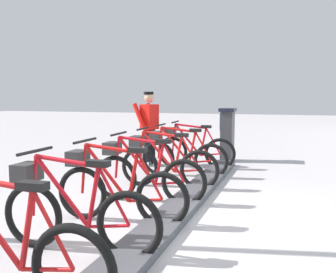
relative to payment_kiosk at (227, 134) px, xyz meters
The scene contains 11 objects.
ground_plane 4.62m from the payment_kiosk, 90.67° to the left, with size 60.00×60.00×0.00m, color #AEA6A8.
dock_rail_base 4.61m from the payment_kiosk, 90.67° to the left, with size 0.44×8.14×0.10m, color #47474C.
payment_kiosk is the anchor object (origin of this frame).
bike_docked_0 1.26m from the payment_kiosk, 62.61° to the left, with size 1.72×0.54×1.02m.
bike_docked_1 2.11m from the payment_kiosk, 74.20° to the left, with size 1.72×0.54×1.02m.
bike_docked_2 3.00m from the payment_kiosk, 78.99° to the left, with size 1.72×0.54×1.02m.
bike_docked_3 3.91m from the payment_kiosk, 81.57° to the left, with size 1.72×0.54×1.02m.
bike_docked_4 4.81m from the payment_kiosk, 83.17° to the left, with size 1.72×0.54×1.02m.
bike_docked_5 5.72m from the payment_kiosk, 84.26° to the left, with size 1.72×0.54×1.02m.
bike_docked_6 6.64m from the payment_kiosk, 85.06° to the left, with size 1.72×0.54×1.02m.
worker_near_rack 1.95m from the payment_kiosk, 35.71° to the left, with size 0.54×0.67×1.66m.
Camera 1 is at (-1.36, 4.06, 1.52)m, focal length 38.46 mm.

